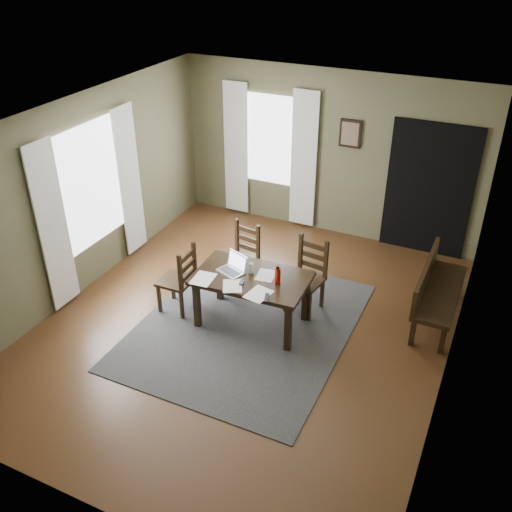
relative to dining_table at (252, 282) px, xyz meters
The scene contains 25 objects.
ground 0.65m from the dining_table, 114.59° to the right, with size 5.00×6.00×0.01m.
room_shell 1.17m from the dining_table, 114.59° to the right, with size 5.02×6.02×2.71m.
rug 0.64m from the dining_table, 114.59° to the right, with size 2.60×3.20×0.01m.
dining_table is the anchor object (origin of this frame).
chair_end 1.02m from the dining_table, behind, with size 0.44×0.44×0.98m.
chair_back_left 0.90m from the dining_table, 124.38° to the left, with size 0.48×0.48×0.97m.
chair_back_right 0.82m from the dining_table, 50.32° to the left, with size 0.50×0.51×1.02m.
bench 2.37m from the dining_table, 27.22° to the left, with size 0.48×1.49×0.84m.
laptop 0.30m from the dining_table, behind, with size 0.40×0.36×0.23m.
computer_mouse 0.24m from the dining_table, 99.99° to the right, with size 0.05×0.09×0.03m, color #3F3F42.
tv_remote 0.53m from the dining_table, 44.55° to the right, with size 0.05×0.18×0.02m, color black.
drinking_glass 0.18m from the dining_table, 118.67° to the left, with size 0.06×0.06×0.14m, color silver.
water_bottle 0.41m from the dining_table, ahead, with size 0.09×0.09×0.25m.
paper_a 0.62m from the dining_table, 149.10° to the right, with size 0.25×0.33×0.00m, color white.
paper_b 0.42m from the dining_table, 52.56° to the right, with size 0.25×0.33×0.00m, color white.
paper_c 0.20m from the dining_table, 31.84° to the left, with size 0.22×0.29×0.00m, color white.
paper_e 0.34m from the dining_table, 111.24° to the right, with size 0.23×0.30×0.00m, color white.
window_left 2.64m from the dining_table, behind, with size 0.01×1.30×1.70m.
window_back 3.17m from the dining_table, 109.82° to the left, with size 1.00×0.01×1.50m.
curtain_left_near 2.64m from the dining_table, 164.10° to the right, with size 0.03×0.48×2.30m.
curtain_left_far 2.71m from the dining_table, 159.37° to the left, with size 0.03×0.48×2.30m.
curtain_back_left 3.35m from the dining_table, 120.18° to the left, with size 0.44×0.03×2.30m.
curtain_back_right 2.94m from the dining_table, 98.36° to the left, with size 0.44×0.03×2.30m.
framed_picture 3.10m from the dining_table, 83.85° to the left, with size 0.34×0.03×0.44m.
doorway_back 3.33m from the dining_table, 60.82° to the left, with size 1.30×0.03×2.10m.
Camera 1 is at (2.66, -5.35, 4.60)m, focal length 40.00 mm.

